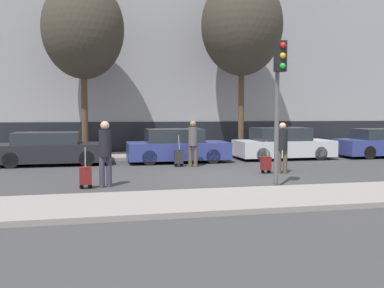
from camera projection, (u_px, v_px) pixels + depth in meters
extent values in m
plane|color=#38383A|center=(226.00, 177.00, 13.70)|extent=(80.00, 80.00, 0.00)
cube|color=gray|center=(272.00, 198.00, 10.04)|extent=(28.00, 2.50, 0.12)
cube|color=gray|center=(183.00, 155.00, 20.51)|extent=(28.00, 3.00, 0.12)
cube|color=gray|center=(170.00, 31.00, 23.51)|extent=(28.00, 2.73, 13.12)
cube|color=black|center=(175.00, 137.00, 22.58)|extent=(27.44, 0.06, 1.60)
cube|color=black|center=(52.00, 152.00, 16.95)|extent=(4.43, 1.89, 0.70)
cube|color=#23282D|center=(47.00, 138.00, 16.87)|extent=(2.44, 1.66, 0.46)
cylinder|color=black|center=(87.00, 159.00, 16.43)|extent=(0.60, 0.18, 0.60)
cylinder|color=black|center=(88.00, 154.00, 18.09)|extent=(0.60, 0.18, 0.60)
cylinder|color=black|center=(10.00, 160.00, 15.84)|extent=(0.60, 0.18, 0.60)
cylinder|color=black|center=(19.00, 156.00, 17.50)|extent=(0.60, 0.18, 0.60)
cube|color=navy|center=(178.00, 150.00, 17.84)|extent=(4.17, 1.82, 0.70)
cube|color=#23282D|center=(174.00, 135.00, 17.76)|extent=(2.29, 1.60, 0.56)
cylinder|color=black|center=(213.00, 156.00, 17.34)|extent=(0.60, 0.18, 0.60)
cylinder|color=black|center=(203.00, 153.00, 18.93)|extent=(0.60, 0.18, 0.60)
cylinder|color=black|center=(149.00, 158.00, 16.78)|extent=(0.60, 0.18, 0.60)
cylinder|color=black|center=(145.00, 154.00, 18.38)|extent=(0.60, 0.18, 0.60)
cube|color=#B7BABF|center=(284.00, 148.00, 19.05)|extent=(4.28, 1.86, 0.70)
cube|color=#23282D|center=(280.00, 134.00, 18.97)|extent=(2.35, 1.64, 0.57)
cylinder|color=black|center=(320.00, 154.00, 18.53)|extent=(0.60, 0.18, 0.60)
cylinder|color=black|center=(302.00, 150.00, 20.17)|extent=(0.60, 0.18, 0.60)
cylinder|color=black|center=(263.00, 155.00, 17.96)|extent=(0.60, 0.18, 0.60)
cylinder|color=black|center=(249.00, 151.00, 19.60)|extent=(0.60, 0.18, 0.60)
cube|color=#23282D|center=(383.00, 134.00, 19.92)|extent=(2.57, 1.52, 0.48)
cylinder|color=black|center=(369.00, 153.00, 18.95)|extent=(0.60, 0.18, 0.60)
cylinder|color=black|center=(349.00, 150.00, 20.46)|extent=(0.60, 0.18, 0.60)
cylinder|color=#383347|center=(102.00, 172.00, 11.77)|extent=(0.15, 0.15, 0.85)
cylinder|color=#383347|center=(109.00, 172.00, 11.86)|extent=(0.15, 0.15, 0.85)
cylinder|color=black|center=(105.00, 143.00, 11.76)|extent=(0.34, 0.34, 0.74)
sphere|color=tan|center=(105.00, 125.00, 11.72)|extent=(0.24, 0.24, 0.24)
cube|color=maroon|center=(86.00, 176.00, 11.57)|extent=(0.32, 0.24, 0.48)
cylinder|color=black|center=(82.00, 187.00, 11.57)|extent=(0.12, 0.03, 0.12)
cylinder|color=black|center=(90.00, 186.00, 11.62)|extent=(0.12, 0.03, 0.12)
cylinder|color=gray|center=(85.00, 157.00, 11.46)|extent=(0.02, 0.19, 0.53)
cylinder|color=#4C4233|center=(190.00, 156.00, 16.29)|extent=(0.15, 0.15, 0.82)
cylinder|color=#4C4233|center=(196.00, 156.00, 16.27)|extent=(0.15, 0.15, 0.82)
cylinder|color=#4C4C4C|center=(193.00, 136.00, 16.23)|extent=(0.34, 0.34, 0.71)
sphere|color=#936B4C|center=(193.00, 124.00, 16.19)|extent=(0.23, 0.23, 0.23)
cube|color=#262628|center=(179.00, 157.00, 16.34)|extent=(0.32, 0.24, 0.54)
cylinder|color=black|center=(176.00, 165.00, 16.34)|extent=(0.12, 0.03, 0.12)
cylinder|color=black|center=(182.00, 165.00, 16.39)|extent=(0.12, 0.03, 0.12)
cylinder|color=gray|center=(179.00, 142.00, 16.23)|extent=(0.02, 0.19, 0.53)
cylinder|color=#4C4233|center=(279.00, 162.00, 14.51)|extent=(0.15, 0.15, 0.81)
cylinder|color=#4C4233|center=(285.00, 162.00, 14.50)|extent=(0.15, 0.15, 0.81)
cylinder|color=black|center=(282.00, 140.00, 14.45)|extent=(0.34, 0.34, 0.70)
sphere|color=tan|center=(283.00, 126.00, 14.42)|extent=(0.23, 0.23, 0.23)
cube|color=maroon|center=(266.00, 163.00, 14.53)|extent=(0.32, 0.24, 0.46)
cylinder|color=black|center=(263.00, 172.00, 14.53)|extent=(0.12, 0.03, 0.12)
cylinder|color=black|center=(269.00, 172.00, 14.58)|extent=(0.12, 0.03, 0.12)
cylinder|color=gray|center=(267.00, 149.00, 14.42)|extent=(0.02, 0.19, 0.53)
cylinder|color=#515154|center=(277.00, 116.00, 11.52)|extent=(0.12, 0.12, 3.94)
cube|color=black|center=(280.00, 56.00, 11.23)|extent=(0.28, 0.24, 0.80)
sphere|color=red|center=(283.00, 45.00, 11.07)|extent=(0.15, 0.15, 0.15)
sphere|color=gold|center=(283.00, 56.00, 11.09)|extent=(0.15, 0.15, 0.15)
sphere|color=green|center=(283.00, 66.00, 11.11)|extent=(0.15, 0.15, 0.15)
torus|color=black|center=(259.00, 145.00, 21.01)|extent=(0.72, 0.06, 0.72)
torus|color=black|center=(239.00, 145.00, 20.78)|extent=(0.72, 0.06, 0.72)
cylinder|color=black|center=(249.00, 141.00, 20.88)|extent=(1.00, 0.05, 0.05)
cylinder|color=black|center=(245.00, 137.00, 20.83)|extent=(0.04, 0.04, 0.40)
cylinder|color=#4C3826|center=(85.00, 112.00, 19.12)|extent=(0.28, 0.28, 3.99)
ellipsoid|color=#383328|center=(83.00, 29.00, 18.85)|extent=(3.60, 3.60, 4.39)
cylinder|color=#4C3826|center=(241.00, 108.00, 20.71)|extent=(0.28, 0.28, 4.33)
ellipsoid|color=#383328|center=(242.00, 25.00, 20.43)|extent=(3.90, 3.90, 4.76)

